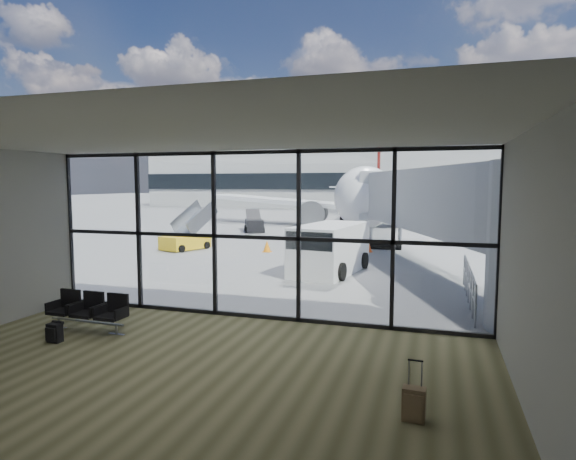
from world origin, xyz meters
The scene contains 21 objects.
ground centered at (0.00, 40.00, 0.00)m, with size 220.00×220.00×0.00m, color slate.
lounge_shell centered at (0.00, -4.80, 2.65)m, with size 12.02×8.01×4.51m.
glass_curtain_wall centered at (0.00, 0.00, 2.25)m, with size 12.10×0.12×4.50m.
jet_bridge centered at (4.90, 7.07, 2.76)m, with size 8.00×16.50×4.33m.
apron_railing centered at (5.60, 3.50, 0.72)m, with size 0.06×5.46×1.11m.
far_terminal centered at (-0.59, 61.97, 4.21)m, with size 80.00×12.20×11.00m.
tree_0 centered at (-45.00, 72.00, 4.63)m, with size 4.95×4.95×7.12m.
tree_1 centered at (-39.00, 72.00, 5.25)m, with size 5.61×5.61×8.07m.
tree_2 centered at (-33.00, 72.00, 5.88)m, with size 6.27×6.27×9.03m.
tree_3 centered at (-27.00, 72.00, 4.63)m, with size 4.95×4.95×7.12m.
tree_4 centered at (-21.00, 72.00, 5.25)m, with size 5.61×5.61×8.07m.
tree_5 centered at (-15.00, 72.00, 5.88)m, with size 6.27×6.27×9.03m.
seating_row centered at (-3.56, -2.19, 0.52)m, with size 2.13×0.64×0.94m.
backpack centered at (-3.67, -3.26, 0.23)m, with size 0.33×0.31×0.48m.
suitcase centered at (4.35, -4.62, 0.28)m, with size 0.36×0.27×0.94m.
airliner centered at (-0.73, 30.96, 2.80)m, with size 30.66×35.60×9.18m.
service_van centered at (0.45, 7.13, 1.01)m, with size 2.72×4.77×1.97m.
belt_loader centered at (-8.63, 22.08, 0.54)m, with size 2.53×3.68×1.62m.
mobile_stairs centered at (-8.64, 11.72, 0.51)m, with size 2.33×3.33×2.14m.
traffic_cone_a centered at (-4.00, 12.06, 0.30)m, with size 0.44×0.44×0.63m.
traffic_cone_b centered at (1.19, 13.66, 0.25)m, with size 0.37×0.37×0.52m.
Camera 1 is at (4.60, -11.89, 3.62)m, focal length 30.00 mm.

